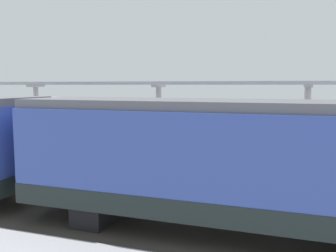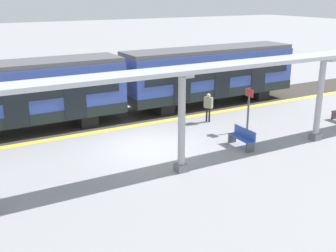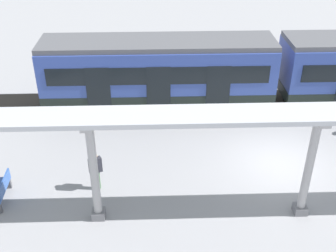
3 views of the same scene
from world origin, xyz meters
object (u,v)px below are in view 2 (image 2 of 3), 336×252
(bench_mid_platform, at_px, (242,138))
(platform_info_sign, at_px, (249,105))
(passenger_waiting_near_edge, at_px, (208,104))
(canopy_pillar_fourth, at_px, (319,99))
(canopy_pillar_third, at_px, (182,123))
(train_near_carriage, at_px, (11,97))
(train_far_carriage, at_px, (210,75))

(bench_mid_platform, relative_size, platform_info_sign, 0.69)
(platform_info_sign, xyz_separation_m, passenger_waiting_near_edge, (-2.24, -0.84, -0.35))
(bench_mid_platform, distance_m, platform_info_sign, 2.52)
(platform_info_sign, bearing_deg, bench_mid_platform, -45.31)
(canopy_pillar_fourth, height_order, platform_info_sign, canopy_pillar_fourth)
(passenger_waiting_near_edge, bearing_deg, canopy_pillar_third, -43.63)
(canopy_pillar_third, xyz_separation_m, bench_mid_platform, (-0.93, 3.77, -1.52))
(train_near_carriage, relative_size, passenger_waiting_near_edge, 7.07)
(platform_info_sign, bearing_deg, train_far_carriage, 165.48)
(train_far_carriage, relative_size, bench_mid_platform, 7.27)
(train_far_carriage, height_order, bench_mid_platform, train_far_carriage)
(canopy_pillar_third, bearing_deg, train_near_carriage, -148.90)
(platform_info_sign, height_order, passenger_waiting_near_edge, platform_info_sign)
(canopy_pillar_third, xyz_separation_m, platform_info_sign, (-2.60, 5.45, -0.63))
(train_near_carriage, distance_m, canopy_pillar_third, 9.27)
(canopy_pillar_fourth, bearing_deg, train_near_carriage, -123.09)
(bench_mid_platform, bearing_deg, canopy_pillar_fourth, 75.55)
(canopy_pillar_fourth, relative_size, passenger_waiting_near_edge, 2.48)
(train_near_carriage, height_order, train_far_carriage, same)
(train_near_carriage, bearing_deg, passenger_waiting_near_edge, 71.75)
(train_far_carriage, height_order, canopy_pillar_third, canopy_pillar_third)
(platform_info_sign, bearing_deg, train_near_carriage, -117.56)
(train_far_carriage, bearing_deg, canopy_pillar_fourth, 4.05)
(canopy_pillar_fourth, distance_m, bench_mid_platform, 4.04)
(train_near_carriage, xyz_separation_m, passenger_waiting_near_edge, (3.10, 9.40, -0.85))
(platform_info_sign, bearing_deg, passenger_waiting_near_edge, -159.53)
(train_near_carriage, xyz_separation_m, canopy_pillar_third, (7.94, 4.79, 0.14))
(bench_mid_platform, distance_m, passenger_waiting_near_edge, 4.03)
(train_far_carriage, bearing_deg, canopy_pillar_third, -40.71)
(canopy_pillar_fourth, bearing_deg, train_far_carriage, -175.95)
(canopy_pillar_fourth, xyz_separation_m, platform_info_sign, (-2.60, -1.94, -0.63))
(canopy_pillar_third, bearing_deg, passenger_waiting_near_edge, 136.37)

